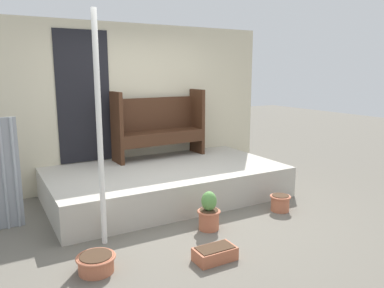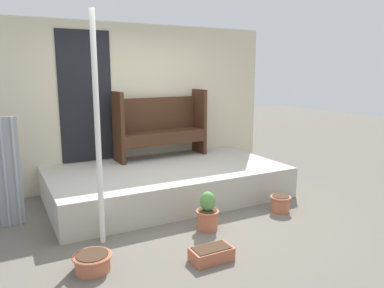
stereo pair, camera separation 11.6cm
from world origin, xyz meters
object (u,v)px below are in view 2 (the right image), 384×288
bench (160,124)px  flower_pot_middle (208,213)px  planter_box_rect (211,254)px  flower_pot_right (280,203)px  support_post (98,132)px  flower_pot_left (93,261)px

bench → flower_pot_middle: 2.18m
flower_pot_middle → planter_box_rect: size_ratio=1.12×
bench → flower_pot_middle: size_ratio=3.29×
flower_pot_right → planter_box_rect: size_ratio=0.68×
planter_box_rect → bench: bearing=77.1°
support_post → flower_pot_middle: (1.19, -0.25, -1.03)m
flower_pot_right → planter_box_rect: flower_pot_right is taller
flower_pot_middle → bench: bearing=82.3°
bench → flower_pot_middle: bench is taller
support_post → flower_pot_left: size_ratio=6.63×
bench → support_post: bearing=-132.4°
support_post → flower_pot_left: support_post is taller
flower_pot_left → flower_pot_middle: size_ratio=0.79×
support_post → planter_box_rect: size_ratio=5.92×
flower_pot_left → flower_pot_right: bearing=7.6°
flower_pot_right → planter_box_rect: (-1.50, -0.70, -0.05)m
bench → planter_box_rect: size_ratio=3.69×
support_post → flower_pot_middle: support_post is taller
support_post → flower_pot_right: support_post is taller
flower_pot_middle → planter_box_rect: (-0.34, -0.67, -0.13)m
flower_pot_left → flower_pot_middle: 1.47m
support_post → bench: support_post is taller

